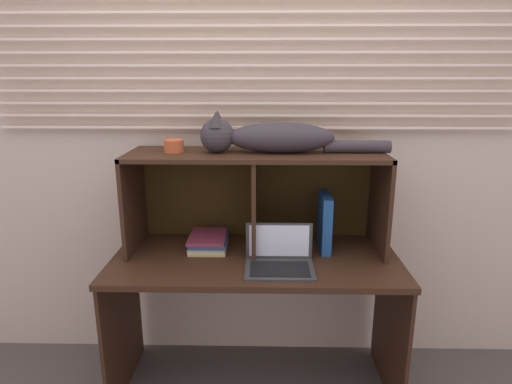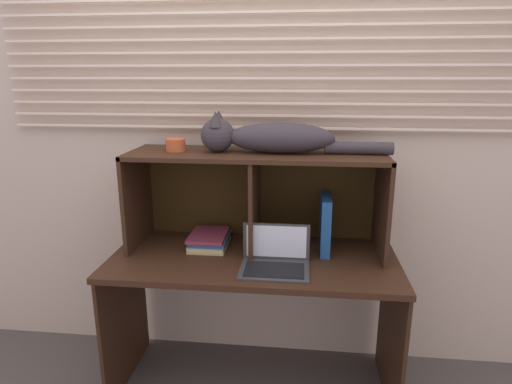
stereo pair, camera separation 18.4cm
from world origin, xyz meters
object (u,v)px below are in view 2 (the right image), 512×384
at_px(binder_upright, 325,224).
at_px(book_stack, 210,239).
at_px(small_basket, 176,145).
at_px(cat, 268,137).
at_px(laptop, 275,260).

xyz_separation_m(binder_upright, book_stack, (-0.60, 0.00, -0.11)).
height_order(binder_upright, book_stack, binder_upright).
height_order(binder_upright, small_basket, small_basket).
height_order(cat, small_basket, cat).
bearing_deg(small_basket, laptop, -23.97).
height_order(laptop, binder_upright, binder_upright).
distance_m(cat, small_basket, 0.47).
distance_m(cat, laptop, 0.60).
bearing_deg(binder_upright, small_basket, 180.00).
distance_m(cat, binder_upright, 0.53).
height_order(cat, laptop, cat).
height_order(laptop, book_stack, laptop).
relative_size(laptop, small_basket, 3.33).
xyz_separation_m(cat, small_basket, (-0.47, 0.00, -0.05)).
relative_size(laptop, book_stack, 1.24).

